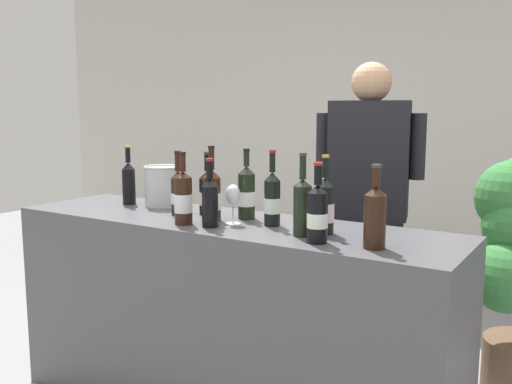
# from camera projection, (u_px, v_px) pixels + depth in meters

# --- Properties ---
(wall_back) EXTENTS (8.00, 0.10, 2.80)m
(wall_back) POSITION_uv_depth(u_px,v_px,m) (401.00, 123.00, 4.77)
(wall_back) COLOR beige
(wall_back) RESTS_ON ground_plane
(counter) EXTENTS (2.25, 0.60, 0.99)m
(counter) POSITION_uv_depth(u_px,v_px,m) (224.00, 320.00, 2.73)
(counter) COLOR #4C4C51
(counter) RESTS_ON ground_plane
(wine_bottle_0) EXTENTS (0.07, 0.07, 0.31)m
(wine_bottle_0) POSITION_uv_depth(u_px,v_px,m) (210.00, 201.00, 2.49)
(wine_bottle_0) COLOR black
(wine_bottle_0) RESTS_ON counter
(wine_bottle_1) EXTENTS (0.09, 0.09, 0.31)m
(wine_bottle_1) POSITION_uv_depth(u_px,v_px,m) (208.00, 193.00, 2.79)
(wine_bottle_1) COLOR black
(wine_bottle_1) RESTS_ON counter
(wine_bottle_2) EXTENTS (0.07, 0.07, 0.33)m
(wine_bottle_2) POSITION_uv_depth(u_px,v_px,m) (129.00, 182.00, 3.09)
(wine_bottle_2) COLOR black
(wine_bottle_2) RESTS_ON counter
(wine_bottle_3) EXTENTS (0.07, 0.07, 0.34)m
(wine_bottle_3) POSITION_uv_depth(u_px,v_px,m) (272.00, 199.00, 2.52)
(wine_bottle_3) COLOR black
(wine_bottle_3) RESTS_ON counter
(wine_bottle_4) EXTENTS (0.08, 0.08, 0.32)m
(wine_bottle_4) POSITION_uv_depth(u_px,v_px,m) (317.00, 213.00, 2.19)
(wine_bottle_4) COLOR black
(wine_bottle_4) RESTS_ON counter
(wine_bottle_5) EXTENTS (0.07, 0.07, 0.35)m
(wine_bottle_5) POSITION_uv_depth(u_px,v_px,m) (302.00, 205.00, 2.31)
(wine_bottle_5) COLOR black
(wine_bottle_5) RESTS_ON counter
(wine_bottle_6) EXTENTS (0.08, 0.08, 0.34)m
(wine_bottle_6) POSITION_uv_depth(u_px,v_px,m) (247.00, 193.00, 2.68)
(wine_bottle_6) COLOR black
(wine_bottle_6) RESTS_ON counter
(wine_bottle_7) EXTENTS (0.08, 0.08, 0.32)m
(wine_bottle_7) POSITION_uv_depth(u_px,v_px,m) (375.00, 215.00, 2.10)
(wine_bottle_7) COLOR black
(wine_bottle_7) RESTS_ON counter
(wine_bottle_8) EXTENTS (0.08, 0.08, 0.33)m
(wine_bottle_8) POSITION_uv_depth(u_px,v_px,m) (325.00, 206.00, 2.35)
(wine_bottle_8) COLOR black
(wine_bottle_8) RESTS_ON counter
(wine_bottle_9) EXTENTS (0.09, 0.09, 0.35)m
(wine_bottle_9) POSITION_uv_depth(u_px,v_px,m) (212.00, 195.00, 2.64)
(wine_bottle_9) COLOR black
(wine_bottle_9) RESTS_ON counter
(wine_bottle_10) EXTENTS (0.08, 0.08, 0.33)m
(wine_bottle_10) POSITION_uv_depth(u_px,v_px,m) (183.00, 198.00, 2.55)
(wine_bottle_10) COLOR black
(wine_bottle_10) RESTS_ON counter
(wine_bottle_11) EXTENTS (0.07, 0.07, 0.32)m
(wine_bottle_11) POSITION_uv_depth(u_px,v_px,m) (179.00, 192.00, 2.79)
(wine_bottle_11) COLOR black
(wine_bottle_11) RESTS_ON counter
(wine_glass) EXTENTS (0.07, 0.07, 0.18)m
(wine_glass) POSITION_uv_depth(u_px,v_px,m) (233.00, 197.00, 2.55)
(wine_glass) COLOR silver
(wine_glass) RESTS_ON counter
(ice_bucket) EXTENTS (0.21, 0.21, 0.22)m
(ice_bucket) POSITION_uv_depth(u_px,v_px,m) (163.00, 186.00, 3.05)
(ice_bucket) COLOR silver
(ice_bucket) RESTS_ON counter
(person_server) EXTENTS (0.55, 0.34, 1.75)m
(person_server) POSITION_uv_depth(u_px,v_px,m) (367.00, 231.00, 3.01)
(person_server) COLOR black
(person_server) RESTS_ON ground_plane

